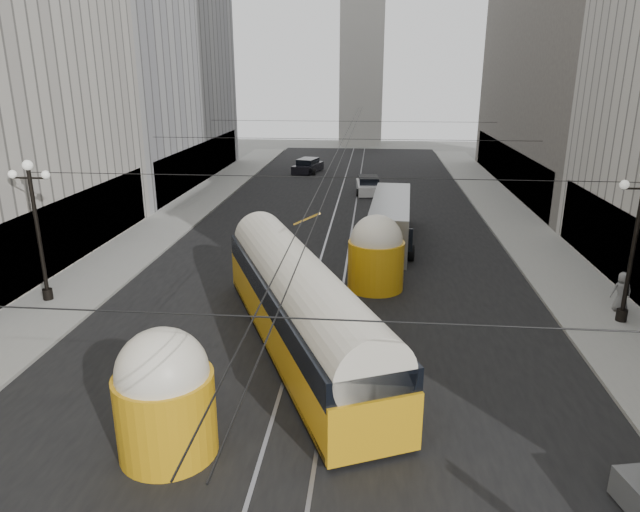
# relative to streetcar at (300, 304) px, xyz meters

# --- Properties ---
(road) EXTENTS (20.00, 85.00, 0.02)m
(road) POSITION_rel_streetcar_xyz_m (0.50, 17.92, -1.83)
(road) COLOR black
(road) RESTS_ON ground
(sidewalk_left) EXTENTS (4.00, 72.00, 0.15)m
(sidewalk_left) POSITION_rel_streetcar_xyz_m (-11.50, 21.42, -1.75)
(sidewalk_left) COLOR gray
(sidewalk_left) RESTS_ON ground
(sidewalk_right) EXTENTS (4.00, 72.00, 0.15)m
(sidewalk_right) POSITION_rel_streetcar_xyz_m (12.50, 21.42, -1.75)
(sidewalk_right) COLOR gray
(sidewalk_right) RESTS_ON ground
(rail_left) EXTENTS (0.12, 85.00, 0.04)m
(rail_left) POSITION_rel_streetcar_xyz_m (-0.25, 17.92, -1.83)
(rail_left) COLOR gray
(rail_left) RESTS_ON ground
(rail_right) EXTENTS (0.12, 85.00, 0.04)m
(rail_right) POSITION_rel_streetcar_xyz_m (1.25, 17.92, -1.83)
(rail_right) COLOR gray
(rail_right) RESTS_ON ground
(building_left_far) EXTENTS (12.60, 28.60, 28.60)m
(building_left_far) POSITION_rel_streetcar_xyz_m (-19.49, 33.42, 12.48)
(building_left_far) COLOR #999999
(building_left_far) RESTS_ON ground
(distant_tower) EXTENTS (6.00, 6.00, 31.36)m
(distant_tower) POSITION_rel_streetcar_xyz_m (0.50, 65.42, 13.14)
(distant_tower) COLOR #B2AFA8
(distant_tower) RESTS_ON ground
(lamppost_left_mid) EXTENTS (1.86, 0.44, 6.37)m
(lamppost_left_mid) POSITION_rel_streetcar_xyz_m (-12.10, 3.42, 1.92)
(lamppost_left_mid) COLOR black
(lamppost_left_mid) RESTS_ON sidewalk_left
(lamppost_right_mid) EXTENTS (1.86, 0.44, 6.37)m
(lamppost_right_mid) POSITION_rel_streetcar_xyz_m (13.10, 3.42, 1.92)
(lamppost_right_mid) COLOR black
(lamppost_right_mid) RESTS_ON sidewalk_right
(catenary) EXTENTS (25.00, 72.00, 0.23)m
(catenary) POSITION_rel_streetcar_xyz_m (0.62, 16.91, 4.06)
(catenary) COLOR black
(catenary) RESTS_ON ground
(streetcar) EXTENTS (8.36, 15.87, 3.74)m
(streetcar) POSITION_rel_streetcar_xyz_m (0.00, 0.00, 0.00)
(streetcar) COLOR orange
(streetcar) RESTS_ON ground
(city_bus) EXTENTS (2.86, 10.82, 2.72)m
(city_bus) POSITION_rel_streetcar_xyz_m (3.71, 14.72, -0.34)
(city_bus) COLOR gray
(city_bus) RESTS_ON ground
(sedan_white_far) EXTENTS (2.26, 4.75, 1.46)m
(sedan_white_far) POSITION_rel_streetcar_xyz_m (2.16, 29.79, -1.17)
(sedan_white_far) COLOR white
(sedan_white_far) RESTS_ON ground
(sedan_dark_far) EXTENTS (3.01, 5.00, 1.48)m
(sedan_dark_far) POSITION_rel_streetcar_xyz_m (-4.33, 39.98, -1.16)
(sedan_dark_far) COLOR black
(sedan_dark_far) RESTS_ON ground
(pedestrian_sidewalk_right) EXTENTS (0.88, 0.56, 1.76)m
(pedestrian_sidewalk_right) POSITION_rel_streetcar_xyz_m (13.44, 4.53, -0.80)
(pedestrian_sidewalk_right) COLOR slate
(pedestrian_sidewalk_right) RESTS_ON sidewalk_right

